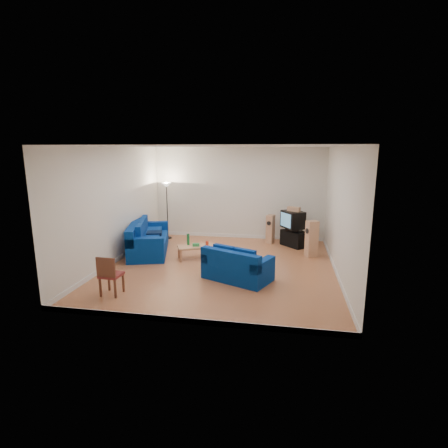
% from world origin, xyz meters
% --- Properties ---
extents(room, '(6.01, 6.51, 3.21)m').
position_xyz_m(room, '(0.00, 0.00, 1.54)').
color(room, '#98502F').
rests_on(room, ground).
extents(sofa_three_seat, '(1.70, 2.63, 0.94)m').
position_xyz_m(sofa_three_seat, '(-2.51, 0.94, 0.35)').
color(sofa_three_seat, navy).
rests_on(sofa_three_seat, ground).
extents(sofa_loveseat, '(1.81, 1.46, 0.79)m').
position_xyz_m(sofa_loveseat, '(0.54, -0.90, 0.30)').
color(sofa_loveseat, navy).
rests_on(sofa_loveseat, ground).
extents(coffee_table, '(1.19, 0.92, 0.39)m').
position_xyz_m(coffee_table, '(-0.84, 0.57, 0.34)').
color(coffee_table, tan).
rests_on(coffee_table, ground).
extents(bottle, '(0.11, 0.11, 0.33)m').
position_xyz_m(bottle, '(-1.10, 0.62, 0.55)').
color(bottle, '#197233').
rests_on(bottle, coffee_table).
extents(tissue_box, '(0.22, 0.15, 0.08)m').
position_xyz_m(tissue_box, '(-0.84, 0.52, 0.43)').
color(tissue_box, green).
rests_on(tissue_box, coffee_table).
extents(red_canister, '(0.12, 0.12, 0.13)m').
position_xyz_m(red_canister, '(-0.55, 0.67, 0.45)').
color(red_canister, red).
rests_on(red_canister, coffee_table).
extents(remote, '(0.16, 0.10, 0.02)m').
position_xyz_m(remote, '(-0.51, 0.43, 0.40)').
color(remote, black).
rests_on(remote, coffee_table).
extents(tv_stand, '(0.92, 0.93, 0.51)m').
position_xyz_m(tv_stand, '(1.97, 2.43, 0.26)').
color(tv_stand, black).
rests_on(tv_stand, ground).
extents(av_receiver, '(0.56, 0.51, 0.11)m').
position_xyz_m(av_receiver, '(1.96, 2.42, 0.57)').
color(av_receiver, black).
rests_on(av_receiver, tv_stand).
extents(television, '(0.82, 0.88, 0.55)m').
position_xyz_m(television, '(1.90, 2.42, 0.90)').
color(television, black).
rests_on(television, av_receiver).
extents(centre_speaker, '(0.44, 0.33, 0.14)m').
position_xyz_m(centre_speaker, '(1.92, 2.40, 1.24)').
color(centre_speaker, tan).
rests_on(centre_speaker, television).
extents(speaker_left, '(0.30, 0.34, 0.97)m').
position_xyz_m(speaker_left, '(1.18, 2.70, 0.49)').
color(speaker_left, tan).
rests_on(speaker_left, ground).
extents(speaker_right, '(0.40, 0.37, 1.08)m').
position_xyz_m(speaker_right, '(2.45, 1.35, 0.54)').
color(speaker_right, tan).
rests_on(speaker_right, ground).
extents(floor_lamp, '(0.34, 0.34, 1.99)m').
position_xyz_m(floor_lamp, '(-2.45, 2.70, 1.64)').
color(floor_lamp, black).
rests_on(floor_lamp, ground).
extents(dining_chair, '(0.45, 0.45, 0.90)m').
position_xyz_m(dining_chair, '(-2.02, -2.31, 0.50)').
color(dining_chair, brown).
rests_on(dining_chair, ground).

